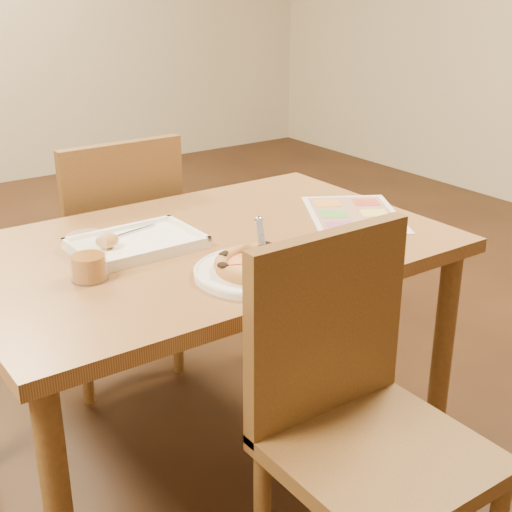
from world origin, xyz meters
TOP-DOWN VIEW (x-y plane):
  - dining_table at (0.00, 0.00)m, footprint 1.30×0.85m
  - chair_near at (0.00, -0.60)m, footprint 0.42×0.42m
  - chair_far at (-0.00, 0.60)m, footprint 0.42×0.42m
  - plate at (-0.02, -0.26)m, footprint 0.38×0.38m
  - pizza at (-0.01, -0.27)m, footprint 0.22×0.22m
  - pizza_cutter at (0.02, -0.23)m, footprint 0.08×0.12m
  - appetizer_tray at (-0.18, 0.07)m, footprint 0.33×0.23m
  - glass_tumbler at (-0.36, -0.06)m, footprint 0.09×0.09m
  - menu at (0.49, -0.06)m, footprint 0.42×0.46m

SIDE VIEW (x-z plane):
  - chair_near at x=0.00m, z-range 0.33..0.80m
  - chair_far at x=0.00m, z-range 0.33..0.80m
  - dining_table at x=0.00m, z-range 0.27..0.99m
  - menu at x=0.49m, z-range 0.72..0.72m
  - plate at x=-0.02m, z-range 0.72..0.74m
  - appetizer_tray at x=-0.18m, z-range 0.70..0.76m
  - pizza at x=-0.01m, z-range 0.73..0.76m
  - glass_tumbler at x=-0.36m, z-range 0.71..0.83m
  - pizza_cutter at x=0.02m, z-range 0.76..0.84m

